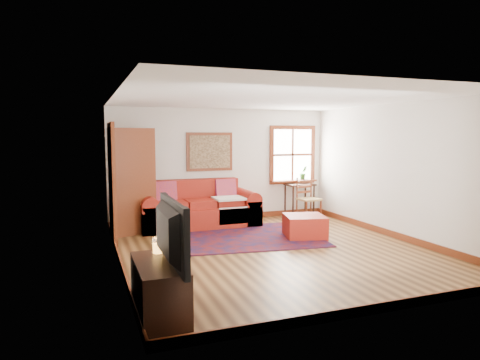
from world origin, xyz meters
name	(u,v)px	position (x,y,z in m)	size (l,w,h in m)	color
ground	(273,250)	(0.00, 0.00, 0.00)	(5.50, 5.50, 0.00)	#442712
room_envelope	(274,151)	(0.00, 0.02, 1.65)	(5.04, 5.54, 2.52)	silver
window	(294,161)	(1.78, 2.70, 1.31)	(1.18, 0.20, 1.38)	white
doorway	(126,181)	(-2.21, 1.78, 1.07)	(0.89, 1.08, 2.14)	black
framed_artwork	(210,152)	(-0.30, 2.71, 1.55)	(1.05, 0.07, 0.85)	maroon
persian_rug	(247,237)	(-0.10, 0.99, 0.01)	(2.66, 2.13, 0.02)	#5D0E0D
red_leather_sofa	(198,211)	(-0.69, 2.27, 0.32)	(2.47, 1.02, 0.97)	maroon
red_ottoman	(305,226)	(0.93, 0.61, 0.21)	(0.72, 0.72, 0.41)	maroon
side_table	(300,189)	(1.85, 2.53, 0.65)	(0.65, 0.49, 0.77)	black
ladder_back_chair	(307,197)	(1.79, 2.04, 0.52)	(0.50, 0.48, 0.96)	tan
media_cabinet	(159,289)	(-2.25, -1.98, 0.29)	(0.48, 1.06, 0.58)	black
television	(162,233)	(-2.23, -2.10, 0.92)	(1.18, 0.15, 0.68)	black
candle_hurricane	(158,246)	(-2.20, -1.62, 0.67)	(0.12, 0.12, 0.18)	silver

